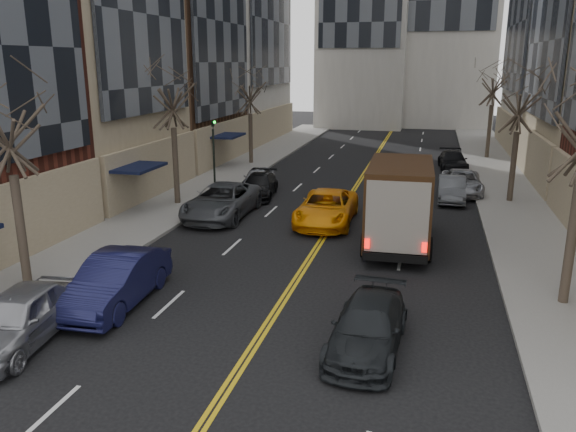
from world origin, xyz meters
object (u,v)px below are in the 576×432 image
object	(u,v)px
ups_truck	(399,204)
observer_sedan	(368,327)
taxi	(326,208)
pedestrian	(366,243)

from	to	relation	value
ups_truck	observer_sedan	size ratio (longest dim) A/B	1.46
ups_truck	taxi	xyz separation A→B (m)	(-3.56, 2.60, -1.06)
ups_truck	pedestrian	distance (m)	2.73
taxi	ups_truck	bearing A→B (deg)	-37.29
pedestrian	ups_truck	bearing A→B (deg)	-15.19
ups_truck	observer_sedan	xyz separation A→B (m)	(-0.22, -9.29, -1.18)
observer_sedan	ups_truck	bearing A→B (deg)	91.83
observer_sedan	taxi	xyz separation A→B (m)	(-3.34, 11.89, 0.12)
ups_truck	observer_sedan	distance (m)	9.36
ups_truck	pedestrian	bearing A→B (deg)	-117.22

